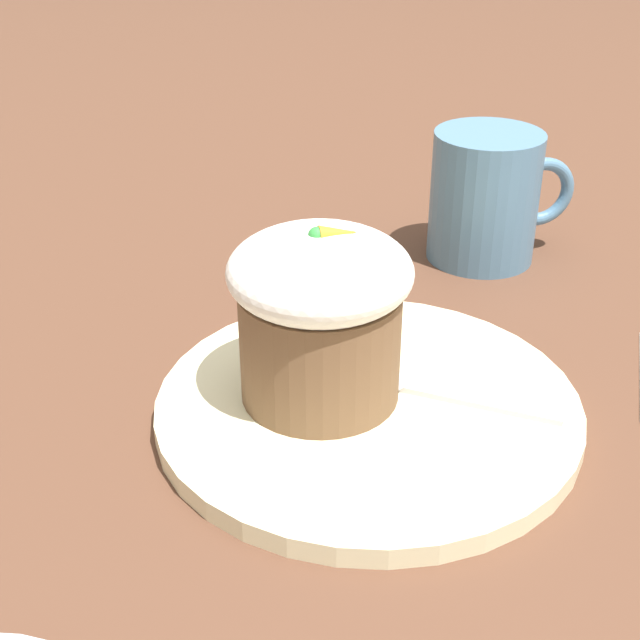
% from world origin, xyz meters
% --- Properties ---
extents(ground_plane, '(4.00, 4.00, 0.00)m').
position_xyz_m(ground_plane, '(0.00, 0.00, 0.00)').
color(ground_plane, '#513323').
extents(dessert_plate, '(0.24, 0.24, 0.01)m').
position_xyz_m(dessert_plate, '(0.00, 0.00, 0.01)').
color(dessert_plate, beige).
rests_on(dessert_plate, ground_plane).
extents(carrot_cake, '(0.10, 0.10, 0.11)m').
position_xyz_m(carrot_cake, '(-0.03, 0.01, 0.07)').
color(carrot_cake, brown).
rests_on(carrot_cake, dessert_plate).
extents(spoon, '(0.12, 0.09, 0.01)m').
position_xyz_m(spoon, '(0.02, 0.01, 0.02)').
color(spoon, silver).
rests_on(spoon, dessert_plate).
extents(coffee_cup, '(0.12, 0.08, 0.10)m').
position_xyz_m(coffee_cup, '(0.15, 0.19, 0.05)').
color(coffee_cup, teal).
rests_on(coffee_cup, ground_plane).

